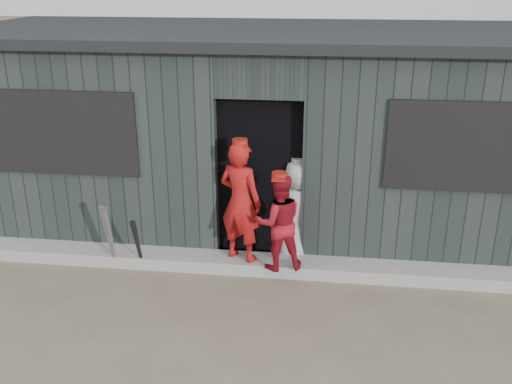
# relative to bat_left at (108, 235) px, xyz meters

# --- Properties ---
(ground) EXTENTS (80.00, 80.00, 0.00)m
(ground) POSITION_rel_bat_left_xyz_m (1.73, -1.68, -0.42)
(ground) COLOR brown
(ground) RESTS_ON ground
(curb) EXTENTS (8.00, 0.36, 0.15)m
(curb) POSITION_rel_bat_left_xyz_m (1.73, 0.14, -0.35)
(curb) COLOR #969691
(curb) RESTS_ON ground
(bat_left) EXTENTS (0.10, 0.34, 0.84)m
(bat_left) POSITION_rel_bat_left_xyz_m (0.00, 0.00, 0.00)
(bat_left) COLOR #95969E
(bat_left) RESTS_ON ground
(bat_mid) EXTENTS (0.10, 0.27, 0.85)m
(bat_mid) POSITION_rel_bat_left_xyz_m (0.06, -0.08, 0.01)
(bat_mid) COLOR slate
(bat_mid) RESTS_ON ground
(bat_right) EXTENTS (0.09, 0.34, 0.71)m
(bat_right) POSITION_rel_bat_left_xyz_m (0.38, -0.07, -0.06)
(bat_right) COLOR black
(bat_right) RESTS_ON ground
(player_red_left) EXTENTS (0.61, 0.52, 1.43)m
(player_red_left) POSITION_rel_bat_left_xyz_m (1.55, 0.15, 0.44)
(player_red_left) COLOR #AB1515
(player_red_left) RESTS_ON curb
(player_red_right) EXTENTS (0.64, 0.55, 1.12)m
(player_red_right) POSITION_rel_bat_left_xyz_m (2.01, -0.02, 0.29)
(player_red_right) COLOR maroon
(player_red_right) RESTS_ON curb
(player_grey_back) EXTENTS (0.72, 0.58, 1.28)m
(player_grey_back) POSITION_rel_bat_left_xyz_m (2.18, 0.48, 0.22)
(player_grey_back) COLOR #B8B8B8
(player_grey_back) RESTS_ON ground
(dugout) EXTENTS (8.30, 3.30, 2.62)m
(dugout) POSITION_rel_bat_left_xyz_m (1.73, 1.83, 0.87)
(dugout) COLOR black
(dugout) RESTS_ON ground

